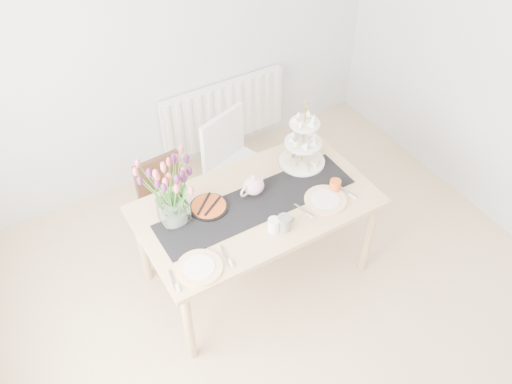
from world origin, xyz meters
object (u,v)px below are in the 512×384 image
plate_left (199,268)px  plate_right (325,200)px  chair_brown (166,197)px  radiator (224,113)px  cake_stand (303,148)px  chair_white (234,160)px  cream_jug (299,150)px  mug_white (274,225)px  mug_orange (335,186)px  teapot (254,185)px  mug_grey (284,223)px  dining_table (257,211)px  tulip_vase (169,182)px  tart_tin (209,207)px

plate_left → plate_right: size_ratio=0.98×
chair_brown → radiator: bearing=34.3°
chair_brown → plate_left: size_ratio=2.64×
chair_brown → cake_stand: cake_stand is taller
plate_right → radiator: bearing=87.0°
chair_white → plate_left: size_ratio=3.21×
chair_brown → cream_jug: size_ratio=7.58×
chair_brown → plate_right: (0.81, -0.90, 0.33)m
cake_stand → mug_white: 0.70m
mug_orange → plate_right: 0.13m
chair_white → teapot: 0.69m
cake_stand → cream_jug: 0.12m
cream_jug → plate_left: size_ratio=0.35×
mug_grey → cake_stand: bearing=45.7°
dining_table → tulip_vase: (-0.54, 0.14, 0.42)m
radiator → plate_right: (-0.08, -1.62, 0.31)m
mug_white → teapot: bearing=103.1°
tulip_vase → plate_right: tulip_vase is taller
teapot → mug_white: (-0.06, -0.36, -0.03)m
dining_table → chair_white: size_ratio=1.76×
mug_orange → cake_stand: bearing=28.7°
teapot → cream_jug: (0.49, 0.17, -0.02)m
chair_brown → plate_left: 1.05m
chair_brown → mug_grey: 1.13m
cake_stand → mug_white: (-0.53, -0.45, -0.09)m
mug_grey → plate_left: (-0.61, -0.01, -0.04)m
tulip_vase → mug_white: 0.71m
mug_white → plate_right: mug_white is taller
cream_jug → mug_grey: mug_grey is taller
tart_tin → chair_brown: bearing=99.7°
radiator → chair_white: size_ratio=1.32×
mug_white → mug_grey: bearing=3.5°
mug_grey → chair_brown: bearing=113.8°
dining_table → cream_jug: bearing=26.9°
cake_stand → tart_tin: 0.81m
dining_table → plate_left: size_ratio=5.65×
tart_tin → teapot: bearing=-4.2°
teapot → chair_white: bearing=58.8°
tulip_vase → mug_white: size_ratio=6.64×
plate_left → chair_white: bearing=51.5°
teapot → plate_left: (-0.61, -0.39, -0.06)m
plate_left → dining_table: bearing=27.0°
mug_grey → plate_right: bearing=10.2°
chair_brown → tart_tin: bearing=-84.8°
mug_orange → teapot: bearing=85.7°
tulip_vase → tart_tin: bearing=-5.0°
cake_stand → mug_grey: size_ratio=4.70×
chair_brown → plate_right: bearing=-52.8°
tart_tin → chair_white: bearing=48.5°
chair_brown → tart_tin: size_ratio=2.89×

